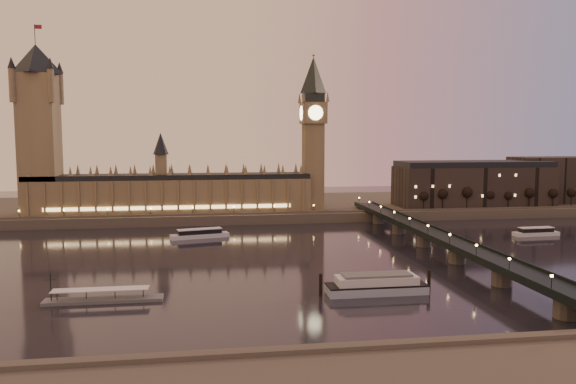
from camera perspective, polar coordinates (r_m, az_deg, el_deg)
name	(u,v)px	position (r m, az deg, el deg)	size (l,w,h in m)	color
ground	(246,260)	(256.34, -4.25, -6.93)	(700.00, 700.00, 0.00)	black
far_embankment	(270,207)	(420.58, -1.82, -1.50)	(560.00, 130.00, 6.00)	#423D35
palace_of_westminster	(171,189)	(372.69, -11.81, 0.33)	(180.00, 26.62, 52.00)	brown
victoria_tower	(39,120)	(384.35, -24.00, 6.70)	(31.68, 31.68, 118.00)	brown
big_ben	(313,124)	(377.39, 2.58, 6.94)	(17.68, 17.68, 104.00)	brown
westminster_bridge	(439,243)	(277.11, 15.07, -4.99)	(13.20, 260.00, 15.30)	black
city_block	(500,182)	(437.18, 20.74, 0.94)	(155.00, 45.00, 34.00)	black
bare_tree_0	(424,196)	(389.04, 13.62, -0.38)	(6.35, 6.35, 12.92)	black
bare_tree_1	(445,195)	(395.08, 15.69, -0.34)	(6.35, 6.35, 12.92)	black
bare_tree_2	(467,195)	(401.62, 17.71, -0.30)	(6.35, 6.35, 12.92)	black
bare_tree_3	(488,195)	(408.64, 19.65, -0.27)	(6.35, 6.35, 12.92)	black
bare_tree_4	(509,194)	(416.12, 21.53, -0.23)	(6.35, 6.35, 12.92)	black
bare_tree_5	(530,194)	(424.02, 23.33, -0.20)	(6.35, 6.35, 12.92)	black
bare_tree_6	(550,194)	(432.34, 25.07, -0.16)	(6.35, 6.35, 12.92)	black
bare_tree_7	(570,193)	(441.03, 26.75, -0.13)	(6.35, 6.35, 12.92)	black
cruise_boat_a	(200,234)	(313.47, -8.96, -4.22)	(32.72, 13.92, 5.12)	silver
cruise_boat_b	(536,232)	(346.01, 23.88, -3.73)	(26.25, 7.70, 4.79)	silver
moored_barge	(376,284)	(205.63, 8.97, -9.27)	(41.53, 10.15, 7.61)	#97ABC1
pontoon_pier	(103,298)	(204.02, -18.28, -10.22)	(39.56, 6.59, 10.55)	#595B5E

